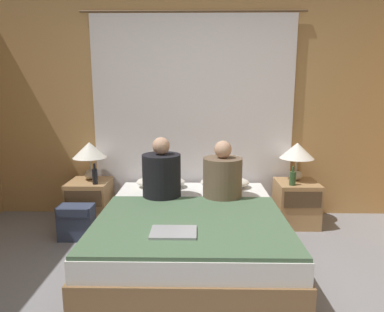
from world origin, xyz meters
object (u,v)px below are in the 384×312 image
Objects in this scene: pillow_right at (225,182)px; backpack_on_floor at (76,220)px; nightstand_right at (296,203)px; lamp_right at (297,153)px; laptop_on_bed at (174,232)px; bed at (191,232)px; pillow_left at (161,182)px; person_left_in_bed at (162,174)px; nightstand_left at (90,202)px; person_right_in_bed at (222,176)px; beer_bottle_on_left_stand at (95,176)px; beer_bottle_on_right_stand at (293,178)px; lamp_left at (90,152)px.

pillow_right is 1.62m from backpack_on_floor.
pillow_right is at bearing 176.96° from nightstand_right.
lamp_right reaches higher than backpack_on_floor.
laptop_on_bed is 1.37m from backpack_on_floor.
bed is 5.50× the size of backpack_on_floor.
pillow_left is 0.88× the size of person_left_in_bed.
pillow_right is at bearing -177.21° from lamp_right.
bed is 0.66m from person_left_in_bed.
nightstand_right is at bearing 45.04° from laptop_on_bed.
bed is 0.88m from pillow_right.
nightstand_left is 0.78× the size of person_left_in_bed.
person_right_in_bed is at bearing -30.86° from pillow_left.
nightstand_right reaches higher than backpack_on_floor.
pillow_left and pillow_right have the same top height.
lamp_right is 1.86× the size of beer_bottle_on_left_stand.
nightstand_right is at bearing 3.19° from beer_bottle_on_left_stand.
lamp_right is at bearing 46.80° from laptop_on_bed.
backpack_on_floor is (-2.23, -0.31, -0.37)m from beer_bottle_on_right_stand.
person_left_in_bed reaches higher than nightstand_left.
nightstand_right is 1.82m from laptop_on_bed.
backpack_on_floor is (-2.32, -0.51, -0.60)m from lamp_right.
laptop_on_bed is (-0.48, -1.32, -0.02)m from pillow_right.
nightstand_left is at bearing -177.99° from lamp_right.
person_left_in_bed is at bearing -17.26° from beer_bottle_on_left_stand.
lamp_left is (-1.16, 0.80, 0.60)m from bed.
pillow_right is at bearing 17.32° from backpack_on_floor.
beer_bottle_on_left_stand reaches higher than nightstand_left.
lamp_left is 0.72× the size of person_right_in_bed.
person_left_in_bed is at bearing -82.20° from pillow_left.
backpack_on_floor is at bearing -90.90° from lamp_left.
person_left_in_bed is (0.85, -0.35, 0.41)m from nightstand_left.
beer_bottle_on_left_stand is (-1.05, 0.59, 0.38)m from bed.
nightstand_left is 2.14× the size of beer_bottle_on_left_stand.
person_right_in_bed is 1.67× the size of backpack_on_floor.
backpack_on_floor is (-1.04, 0.85, -0.25)m from laptop_on_bed.
lamp_right reaches higher than laptop_on_bed.
nightstand_left is 2.25m from beer_bottle_on_right_stand.
lamp_left is at bearing 152.94° from person_left_in_bed.
pillow_right is (-0.80, -0.04, -0.33)m from lamp_right.
lamp_right is (2.31, 0.00, 0.00)m from lamp_left.
lamp_left is 0.68× the size of person_left_in_bed.
lamp_right is 0.32m from beer_bottle_on_right_stand.
pillow_right is 1.42m from beer_bottle_on_left_stand.
person_right_in_bed is at bearing -98.16° from pillow_right.
lamp_left is 1.75m from laptop_on_bed.
person_left_in_bed is (-0.31, 0.36, 0.46)m from bed.
laptop_on_bed is (-1.28, -1.28, 0.20)m from nightstand_right.
nightstand_right is at bearing -3.04° from pillow_right.
nightstand_left is 0.44m from backpack_on_floor.
pillow_left is at bearing 13.49° from beer_bottle_on_left_stand.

